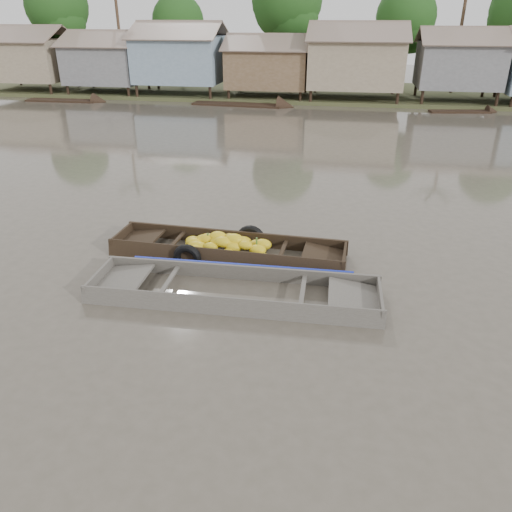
# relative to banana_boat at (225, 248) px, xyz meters

# --- Properties ---
(ground) EXTENTS (120.00, 120.00, 0.00)m
(ground) POSITION_rel_banana_boat_xyz_m (0.79, -2.57, -0.20)
(ground) COLOR #4C463A
(ground) RESTS_ON ground
(riverbank) EXTENTS (120.00, 12.47, 10.22)m
(riverbank) POSITION_rel_banana_boat_xyz_m (3.82, 29.29, 2.87)
(riverbank) COLOR #384723
(riverbank) RESTS_ON ground
(banana_boat) EXTENTS (6.31, 1.75, 0.87)m
(banana_boat) POSITION_rel_banana_boat_xyz_m (0.00, 0.00, 0.00)
(banana_boat) COLOR black
(banana_boat) RESTS_ON ground
(viewer_boat) EXTENTS (6.68, 1.88, 0.54)m
(viewer_boat) POSITION_rel_banana_boat_xyz_m (0.73, -2.06, -0.15)
(viewer_boat) COLOR #46423C
(viewer_boat) RESTS_ON ground
(distant_boats) EXTENTS (45.93, 3.96, 1.38)m
(distant_boats) POSITION_rel_banana_boat_xyz_m (13.11, 22.62, 0.05)
(distant_boats) COLOR black
(distant_boats) RESTS_ON ground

